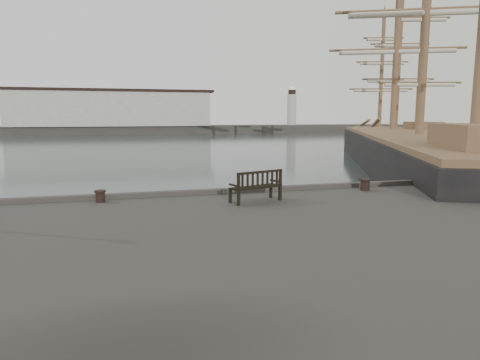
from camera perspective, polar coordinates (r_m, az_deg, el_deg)
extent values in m
plane|color=black|center=(17.19, 4.13, -6.51)|extent=(400.00, 400.00, 0.00)
cube|color=#383530|center=(107.85, -12.33, 6.54)|extent=(140.00, 8.00, 2.00)
cube|color=#B7B4A9|center=(107.69, -16.72, 9.04)|extent=(46.00, 9.00, 8.00)
cube|color=black|center=(107.84, -16.82, 11.32)|extent=(48.00, 9.50, 0.60)
cylinder|color=#B7B4A9|center=(116.13, 6.91, 9.28)|extent=(2.40, 2.40, 8.00)
sphere|color=silver|center=(116.33, 6.96, 11.94)|extent=(1.61, 1.61, 1.61)
cube|color=black|center=(14.56, 2.08, -0.95)|extent=(1.93, 1.15, 0.05)
cube|color=black|center=(14.30, 2.70, -0.02)|extent=(1.76, 0.62, 0.55)
cube|color=black|center=(14.60, 2.08, -1.92)|extent=(1.79, 1.03, 0.50)
cylinder|color=black|center=(15.26, -18.14, -2.07)|extent=(0.47, 0.47, 0.41)
cylinder|color=black|center=(17.46, 16.33, -0.59)|extent=(0.53, 0.53, 0.46)
cube|color=black|center=(38.69, 22.56, 1.96)|extent=(26.84, 44.19, 4.46)
cube|color=brown|center=(38.52, 22.76, 5.47)|extent=(26.06, 43.19, 0.30)
cylinder|color=brown|center=(51.89, 20.36, 20.26)|extent=(0.62, 0.62, 25.50)
cube|color=black|center=(62.40, 19.89, 4.33)|extent=(13.87, 28.24, 3.96)
cube|color=brown|center=(62.30, 19.99, 6.28)|extent=(13.42, 27.62, 0.30)
cylinder|color=brown|center=(55.29, 22.98, 14.49)|extent=(0.55, 0.55, 16.83)
cylinder|color=brown|center=(62.75, 20.46, 15.21)|extent=(0.55, 0.55, 19.80)
cylinder|color=brown|center=(70.01, 18.36, 13.58)|extent=(0.55, 0.55, 17.43)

